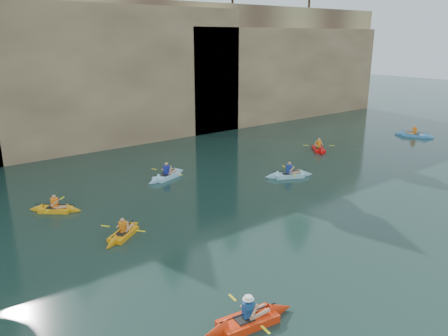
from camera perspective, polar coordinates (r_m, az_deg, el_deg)
ground at (r=18.71m, az=10.54°, el=-11.03°), size 160.00×160.00×0.00m
cliff at (r=42.79m, az=-20.97°, el=12.21°), size 70.00×16.00×12.00m
cliff_slab_center at (r=36.57m, az=-14.33°, el=11.70°), size 24.00×2.40×11.40m
cliff_slab_east at (r=48.23m, az=8.51°, el=12.23°), size 26.00×2.40×9.84m
sea_cave_center at (r=34.59m, az=-22.51°, el=3.78°), size 3.50×1.00×3.20m
sea_cave_east at (r=40.30m, az=-3.06°, el=7.68°), size 5.00×1.00×4.50m
main_kayaker at (r=14.43m, az=3.13°, el=-19.24°), size 3.46×2.30×1.26m
kayaker_orange at (r=20.37m, az=-13.02°, el=-8.35°), size 2.77×2.23×1.11m
kayaker_ltblue_near at (r=28.19m, az=8.48°, el=-0.89°), size 3.24×2.28×1.28m
kayaker_red_far at (r=35.22m, az=12.24°, el=2.48°), size 2.68×3.07×1.23m
kayaker_yellow at (r=24.14m, az=-21.17°, el=-5.01°), size 2.55×2.34×1.14m
kayaker_ltblue_mid at (r=27.94m, az=-7.48°, el=-1.01°), size 3.46×2.42×1.29m
kayaker_blue_east at (r=42.85m, az=23.57°, el=3.99°), size 2.32×3.55×1.25m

